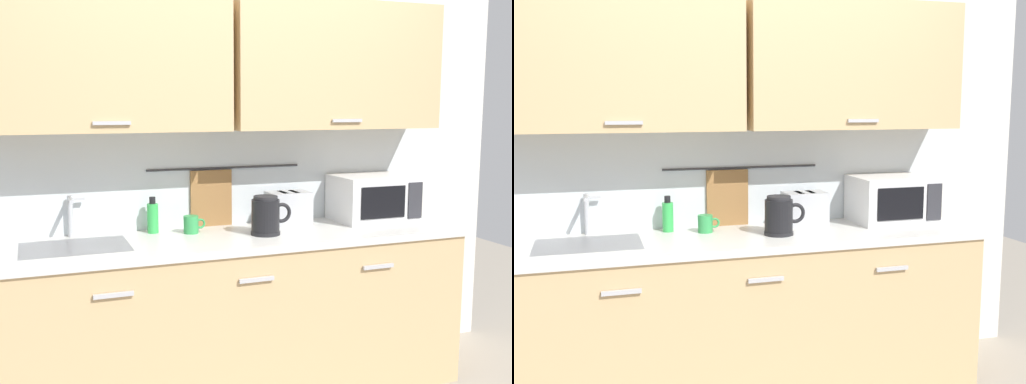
% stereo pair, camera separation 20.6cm
% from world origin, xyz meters
% --- Properties ---
extents(counter_unit, '(2.53, 0.64, 0.90)m').
position_xyz_m(counter_unit, '(-0.01, 0.30, 0.46)').
color(counter_unit, tan).
rests_on(counter_unit, ground).
extents(back_wall_assembly, '(3.70, 0.41, 2.50)m').
position_xyz_m(back_wall_assembly, '(-0.00, 0.53, 1.52)').
color(back_wall_assembly, silver).
rests_on(back_wall_assembly, ground).
extents(sink_faucet, '(0.09, 0.17, 0.22)m').
position_xyz_m(sink_faucet, '(-0.82, 0.53, 1.04)').
color(sink_faucet, '#B2B5BA').
rests_on(sink_faucet, counter_unit).
extents(microwave, '(0.46, 0.35, 0.27)m').
position_xyz_m(microwave, '(0.90, 0.41, 1.04)').
color(microwave, white).
rests_on(microwave, counter_unit).
extents(electric_kettle, '(0.23, 0.16, 0.21)m').
position_xyz_m(electric_kettle, '(0.15, 0.25, 1.00)').
color(electric_kettle, black).
rests_on(electric_kettle, counter_unit).
extents(dish_soap_bottle, '(0.06, 0.06, 0.20)m').
position_xyz_m(dish_soap_bottle, '(-0.40, 0.51, 0.99)').
color(dish_soap_bottle, green).
rests_on(dish_soap_bottle, counter_unit).
extents(mug_near_sink, '(0.12, 0.08, 0.09)m').
position_xyz_m(mug_near_sink, '(-0.21, 0.42, 0.95)').
color(mug_near_sink, green).
rests_on(mug_near_sink, counter_unit).
extents(toaster, '(0.26, 0.17, 0.19)m').
position_xyz_m(toaster, '(0.38, 0.47, 1.00)').
color(toaster, '#B7BABF').
rests_on(toaster, counter_unit).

